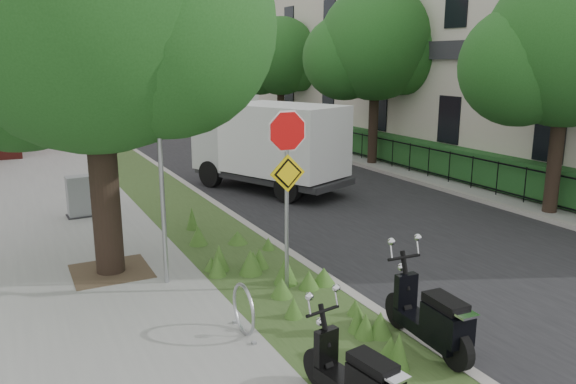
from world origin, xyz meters
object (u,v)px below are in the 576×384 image
utility_cabinet (82,197)px  sign_assembly (287,164)px  box_truck (272,143)px  scooter_far (436,324)px

utility_cabinet → sign_assembly: bearing=-68.5°
box_truck → utility_cabinet: 5.85m
box_truck → utility_cabinet: (-5.72, -0.85, -0.88)m
scooter_far → box_truck: bearing=76.9°
box_truck → utility_cabinet: box_truck is taller
sign_assembly → utility_cabinet: (-2.56, 6.50, -1.71)m
scooter_far → utility_cabinet: utility_cabinet is taller
box_truck → scooter_far: bearing=-103.1°
scooter_far → box_truck: box_truck is taller
box_truck → sign_assembly: bearing=-113.3°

